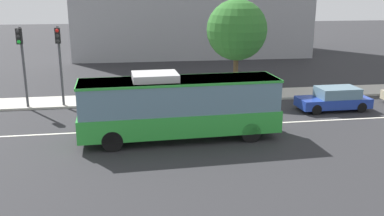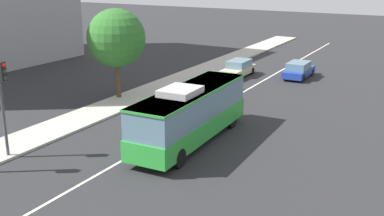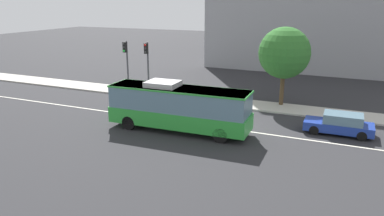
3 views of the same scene
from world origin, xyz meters
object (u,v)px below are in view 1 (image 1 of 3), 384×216
Objects in this scene: sedan_blue_ahead at (334,99)px; traffic_light_mid_block at (22,54)px; transit_bus at (179,105)px; traffic_light_near_corner at (59,53)px; street_tree_kerbside_left at (237,30)px.

traffic_light_mid_block reaches higher than sedan_blue_ahead.
traffic_light_near_corner reaches higher than transit_bus.
sedan_blue_ahead is 0.87× the size of traffic_light_near_corner.
traffic_light_near_corner is 12.25m from street_tree_kerbside_left.
sedan_blue_ahead is at bearing 75.96° from traffic_light_near_corner.
transit_bus is 11.10m from street_tree_kerbside_left.
transit_bus is 1.48× the size of street_tree_kerbside_left.
transit_bus is at bearing 39.80° from traffic_light_near_corner.
street_tree_kerbside_left is (14.25, 2.21, 1.05)m from traffic_light_mid_block.
transit_bus is 11.48m from traffic_light_mid_block.
street_tree_kerbside_left is (-5.01, 5.46, 3.88)m from sedan_blue_ahead.
sedan_blue_ahead is 0.87× the size of traffic_light_mid_block.
transit_bus is 2.23× the size of sedan_blue_ahead.
traffic_light_mid_block is (-8.87, 7.09, 1.75)m from transit_bus.
traffic_light_near_corner is at bearing 131.12° from transit_bus.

